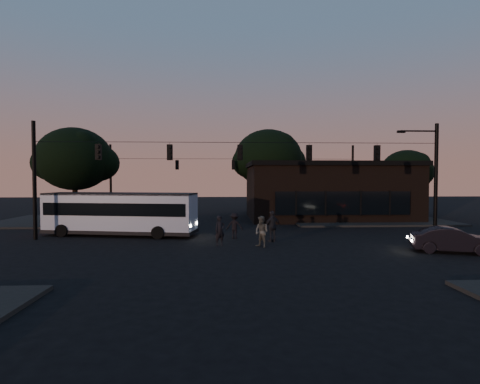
{
  "coord_description": "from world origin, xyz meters",
  "views": [
    {
      "loc": [
        -1.08,
        -20.16,
        3.84
      ],
      "look_at": [
        0.0,
        4.0,
        3.0
      ],
      "focal_mm": 28.0,
      "sensor_mm": 36.0,
      "label": 1
    }
  ],
  "objects_px": {
    "car": "(452,240)",
    "pedestrian_d": "(235,226)",
    "pedestrian_a": "(220,231)",
    "pedestrian_c": "(273,226)",
    "building": "(326,191)",
    "bus": "(120,212)",
    "pedestrian_b": "(262,232)"
  },
  "relations": [
    {
      "from": "pedestrian_d",
      "to": "pedestrian_c",
      "type": "bearing_deg",
      "value": 157.0
    },
    {
      "from": "pedestrian_a",
      "to": "pedestrian_c",
      "type": "xyz_separation_m",
      "value": [
        3.2,
        1.16,
        0.08
      ]
    },
    {
      "from": "bus",
      "to": "pedestrian_a",
      "type": "xyz_separation_m",
      "value": [
        6.8,
        -4.21,
        -0.75
      ]
    },
    {
      "from": "bus",
      "to": "pedestrian_c",
      "type": "relative_size",
      "value": 5.54
    },
    {
      "from": "bus",
      "to": "pedestrian_b",
      "type": "distance_m",
      "value": 10.36
    },
    {
      "from": "bus",
      "to": "pedestrian_c",
      "type": "height_order",
      "value": "bus"
    },
    {
      "from": "building",
      "to": "pedestrian_c",
      "type": "bearing_deg",
      "value": -117.62
    },
    {
      "from": "pedestrian_b",
      "to": "pedestrian_c",
      "type": "height_order",
      "value": "pedestrian_c"
    },
    {
      "from": "pedestrian_b",
      "to": "pedestrian_d",
      "type": "relative_size",
      "value": 1.05
    },
    {
      "from": "bus",
      "to": "pedestrian_d",
      "type": "height_order",
      "value": "bus"
    },
    {
      "from": "building",
      "to": "pedestrian_d",
      "type": "relative_size",
      "value": 9.21
    },
    {
      "from": "building",
      "to": "pedestrian_b",
      "type": "distance_m",
      "value": 17.32
    },
    {
      "from": "pedestrian_b",
      "to": "pedestrian_d",
      "type": "bearing_deg",
      "value": 161.44
    },
    {
      "from": "car",
      "to": "pedestrian_a",
      "type": "relative_size",
      "value": 2.3
    },
    {
      "from": "pedestrian_a",
      "to": "bus",
      "type": "bearing_deg",
      "value": 119.76
    },
    {
      "from": "pedestrian_d",
      "to": "building",
      "type": "bearing_deg",
      "value": -119.74
    },
    {
      "from": "bus",
      "to": "car",
      "type": "distance_m",
      "value": 20.12
    },
    {
      "from": "car",
      "to": "pedestrian_d",
      "type": "relative_size",
      "value": 2.4
    },
    {
      "from": "pedestrian_a",
      "to": "pedestrian_c",
      "type": "height_order",
      "value": "pedestrian_c"
    },
    {
      "from": "car",
      "to": "pedestrian_d",
      "type": "height_order",
      "value": "pedestrian_d"
    },
    {
      "from": "building",
      "to": "car",
      "type": "xyz_separation_m",
      "value": [
        1.84,
        -17.28,
        -2.05
      ]
    },
    {
      "from": "bus",
      "to": "pedestrian_d",
      "type": "bearing_deg",
      "value": -2.14
    },
    {
      "from": "bus",
      "to": "pedestrian_d",
      "type": "relative_size",
      "value": 6.31
    },
    {
      "from": "pedestrian_c",
      "to": "bus",
      "type": "bearing_deg",
      "value": -41.66
    },
    {
      "from": "pedestrian_a",
      "to": "pedestrian_c",
      "type": "distance_m",
      "value": 3.4
    },
    {
      "from": "bus",
      "to": "building",
      "type": "bearing_deg",
      "value": 41.75
    },
    {
      "from": "pedestrian_a",
      "to": "building",
      "type": "bearing_deg",
      "value": 26.53
    },
    {
      "from": "pedestrian_a",
      "to": "pedestrian_c",
      "type": "bearing_deg",
      "value": -8.62
    },
    {
      "from": "building",
      "to": "pedestrian_b",
      "type": "relative_size",
      "value": 8.75
    },
    {
      "from": "car",
      "to": "pedestrian_c",
      "type": "relative_size",
      "value": 2.11
    },
    {
      "from": "pedestrian_b",
      "to": "pedestrian_c",
      "type": "distance_m",
      "value": 1.96
    },
    {
      "from": "pedestrian_b",
      "to": "pedestrian_c",
      "type": "bearing_deg",
      "value": 111.2
    }
  ]
}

